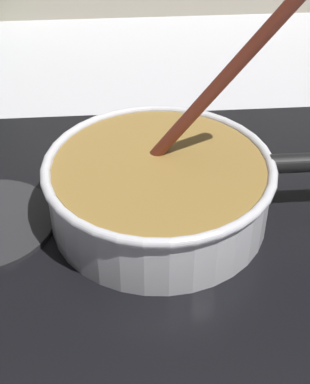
{
  "coord_description": "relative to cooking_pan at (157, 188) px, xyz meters",
  "views": [
    {
      "loc": [
        0.0,
        -0.38,
        0.44
      ],
      "look_at": [
        0.04,
        0.12,
        0.05
      ],
      "focal_mm": 52.11,
      "sensor_mm": 36.0,
      "label": 1
    }
  ],
  "objects": [
    {
      "name": "ground",
      "position": [
        -0.04,
        -0.12,
        -0.07
      ],
      "size": [
        2.4,
        1.6,
        0.04
      ],
      "primitive_type": "cube",
      "color": "#B7B7BC"
    },
    {
      "name": "hob_plate",
      "position": [
        -0.0,
        -0.0,
        -0.05
      ],
      "size": [
        0.56,
        0.48,
        0.01
      ],
      "primitive_type": "cube",
      "color": "black",
      "rests_on": "ground"
    },
    {
      "name": "cooking_pan",
      "position": [
        0.0,
        0.0,
        0.0
      ],
      "size": [
        0.4,
        0.26,
        0.3
      ],
      "color": "silver",
      "rests_on": "hob_plate"
    },
    {
      "name": "burner_ring",
      "position": [
        -0.0,
        -0.0,
        -0.04
      ],
      "size": [
        0.17,
        0.17,
        0.01
      ],
      "primitive_type": "torus",
      "color": "#592D0C",
      "rests_on": "hob_plate"
    }
  ]
}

